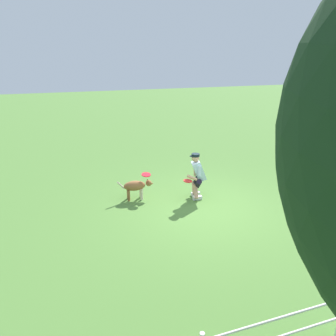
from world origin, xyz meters
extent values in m
plane|color=#4F7C35|center=(0.00, 0.00, 0.00)|extent=(60.00, 60.00, 0.00)
cube|color=silver|center=(-0.11, -0.91, 0.05)|extent=(0.26, 0.10, 0.10)
cylinder|color=tan|center=(-0.06, -0.92, 0.24)|extent=(0.18, 0.33, 0.37)
cylinder|color=black|center=(-0.11, -0.89, 0.47)|extent=(0.24, 0.43, 0.37)
cube|color=silver|center=(-0.05, -0.64, 0.05)|extent=(0.26, 0.10, 0.10)
cylinder|color=tan|center=(0.00, -0.65, 0.24)|extent=(0.18, 0.33, 0.37)
cylinder|color=black|center=(-0.06, -0.66, 0.47)|extent=(0.24, 0.43, 0.37)
cube|color=silver|center=(-0.12, -0.77, 0.81)|extent=(0.47, 0.42, 0.58)
cylinder|color=silver|center=(-0.14, -0.97, 0.87)|extent=(0.12, 0.15, 0.29)
cylinder|color=silver|center=(-0.05, -0.58, 0.87)|extent=(0.12, 0.15, 0.29)
cylinder|color=tan|center=(0.15, -0.60, 0.69)|extent=(0.30, 0.14, 0.19)
cylinder|color=tan|center=(-0.11, -0.99, 0.71)|extent=(0.11, 0.16, 0.27)
sphere|color=tan|center=(-0.02, -0.79, 1.17)|extent=(0.21, 0.21, 0.21)
cylinder|color=black|center=(-0.02, -0.79, 1.26)|extent=(0.22, 0.22, 0.07)
cylinder|color=black|center=(0.08, -0.81, 1.23)|extent=(0.12, 0.12, 0.02)
ellipsoid|color=#915D34|center=(1.59, -1.24, 0.40)|extent=(0.62, 0.34, 0.28)
ellipsoid|color=beige|center=(1.43, -1.23, 0.37)|extent=(0.14, 0.20, 0.17)
sphere|color=#915D34|center=(1.19, -1.21, 0.44)|extent=(0.17, 0.17, 0.17)
cone|color=#915D34|center=(1.11, -1.20, 0.42)|extent=(0.10, 0.10, 0.09)
cone|color=#915D34|center=(1.22, -1.15, 0.52)|extent=(0.06, 0.06, 0.07)
cone|color=#915D34|center=(1.21, -1.26, 0.52)|extent=(0.06, 0.06, 0.07)
cylinder|color=beige|center=(1.42, -1.14, 0.16)|extent=(0.08, 0.08, 0.32)
cylinder|color=beige|center=(1.40, -1.31, 0.16)|extent=(0.08, 0.08, 0.32)
cylinder|color=#915D34|center=(1.78, -1.18, 0.16)|extent=(0.08, 0.08, 0.32)
cylinder|color=#915D34|center=(1.76, -1.34, 0.16)|extent=(0.08, 0.08, 0.32)
cylinder|color=beige|center=(1.97, -1.28, 0.45)|extent=(0.20, 0.06, 0.23)
cylinder|color=red|center=(1.26, -1.23, 0.69)|extent=(0.29, 0.29, 0.07)
cylinder|color=red|center=(0.27, -0.61, 0.61)|extent=(0.26, 0.26, 0.05)
camera|label=1|loc=(3.47, 6.96, 3.84)|focal=35.02mm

